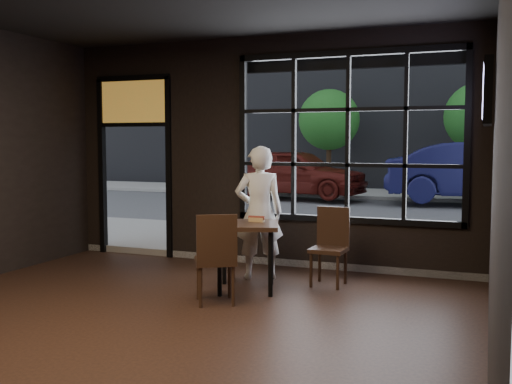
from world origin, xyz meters
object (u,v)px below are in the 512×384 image
at_px(chair_near, 215,258).
at_px(navy_car, 479,172).
at_px(man, 259,212).
at_px(cafe_table, 246,256).

relative_size(chair_near, navy_car, 0.20).
relative_size(chair_near, man, 0.59).
bearing_deg(man, navy_car, -130.86).
bearing_deg(cafe_table, man, 78.87).
distance_m(man, navy_car, 10.33).
relative_size(cafe_table, chair_near, 0.81).
xyz_separation_m(chair_near, navy_car, (2.47, 11.32, 0.42)).
bearing_deg(chair_near, navy_car, -132.78).
height_order(man, navy_car, navy_car).
bearing_deg(cafe_table, chair_near, -118.26).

